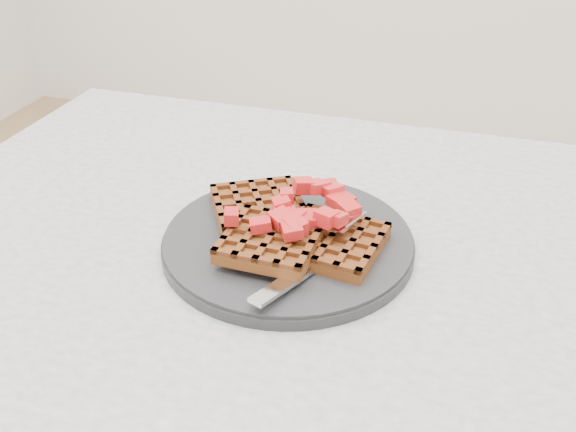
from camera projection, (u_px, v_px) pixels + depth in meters
The scene contains 5 objects.
table at pixel (397, 373), 0.68m from camera, with size 1.20×0.80×0.75m.
plate at pixel (288, 242), 0.68m from camera, with size 0.27×0.27×0.02m, color black.
waffles at pixel (287, 228), 0.67m from camera, with size 0.21×0.19×0.03m.
strawberry_pile at pixel (288, 204), 0.66m from camera, with size 0.15×0.15×0.02m, color #A91115, non-canonical shape.
fork at pixel (318, 257), 0.63m from camera, with size 0.02×0.18×0.02m, color silver, non-canonical shape.
Camera 1 is at (0.04, -0.51, 1.14)m, focal length 40.00 mm.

